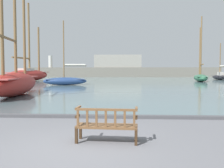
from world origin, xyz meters
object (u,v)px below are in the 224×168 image
object	(u,v)px
sailboat_far_starboard	(201,77)
sailboat_outer_port	(220,76)
sailboat_nearest_starboard	(29,74)
sailboat_mid_port	(15,81)
sailboat_far_port	(65,80)
park_bench	(107,125)

from	to	relation	value
sailboat_far_starboard	sailboat_outer_port	bearing A→B (deg)	50.98
sailboat_far_starboard	sailboat_nearest_starboard	bearing A→B (deg)	-178.90
sailboat_mid_port	sailboat_nearest_starboard	bearing A→B (deg)	109.35
sailboat_mid_port	sailboat_outer_port	xyz separation A→B (m)	(25.58, 30.14, -0.38)
sailboat_mid_port	sailboat_outer_port	bearing A→B (deg)	49.68
sailboat_far_port	sailboat_far_starboard	distance (m)	22.13
sailboat_far_port	sailboat_mid_port	bearing A→B (deg)	-92.88
sailboat_far_starboard	sailboat_nearest_starboard	xyz separation A→B (m)	(-27.86, -0.54, 0.36)
sailboat_outer_port	sailboat_far_starboard	bearing A→B (deg)	-129.02
park_bench	sailboat_nearest_starboard	bearing A→B (deg)	114.52
sailboat_outer_port	sailboat_far_starboard	distance (m)	9.00
park_bench	sailboat_outer_port	xyz separation A→B (m)	(18.20, 41.12, 0.22)
park_bench	sailboat_nearest_starboard	world-z (taller)	sailboat_nearest_starboard
park_bench	sailboat_far_starboard	xyz separation A→B (m)	(12.53, 34.13, 0.38)
sailboat_mid_port	sailboat_far_port	bearing A→B (deg)	87.12
sailboat_nearest_starboard	sailboat_mid_port	bearing A→B (deg)	-70.65
sailboat_mid_port	sailboat_nearest_starboard	xyz separation A→B (m)	(-7.94, 22.61, 0.14)
park_bench	sailboat_far_port	distance (m)	24.26
sailboat_mid_port	sailboat_far_starboard	size ratio (longest dim) A/B	1.08
park_bench	sailboat_outer_port	world-z (taller)	sailboat_outer_port
park_bench	sailboat_far_starboard	distance (m)	36.36
sailboat_outer_port	sailboat_far_port	distance (m)	30.67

